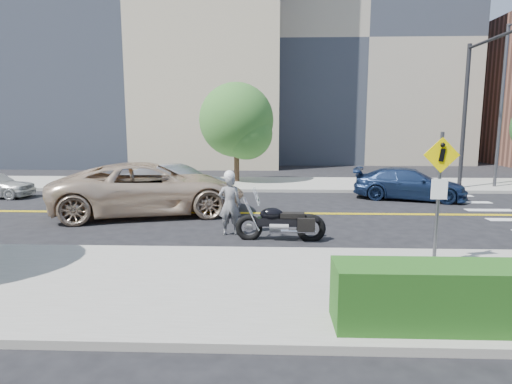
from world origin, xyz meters
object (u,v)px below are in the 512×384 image
object	(u,v)px
suv	(150,188)
parked_car_blue	(409,184)
motorcycle	(281,214)
pedestrian_sign	(439,186)
parked_car_silver	(175,182)
motorcyclist	(230,203)

from	to	relation	value
suv	parked_car_blue	xyz separation A→B (m)	(10.60, 3.55, -0.27)
suv	motorcycle	bearing A→B (deg)	-141.46
suv	pedestrian_sign	bearing A→B (deg)	-141.81
motorcycle	suv	distance (m)	5.91
pedestrian_sign	motorcycle	world-z (taller)	pedestrian_sign
pedestrian_sign	motorcycle	bearing A→B (deg)	143.12
motorcycle	suv	xyz separation A→B (m)	(-4.77, 3.47, 0.20)
pedestrian_sign	suv	world-z (taller)	pedestrian_sign
parked_car_silver	parked_car_blue	distance (m)	10.42
pedestrian_sign	motorcyclist	world-z (taller)	pedestrian_sign
motorcyclist	parked_car_blue	distance (m)	9.80
motorcyclist	suv	world-z (taller)	motorcyclist
motorcyclist	motorcycle	world-z (taller)	motorcyclist
motorcycle	suv	size ratio (longest dim) A/B	0.36
pedestrian_sign	suv	size ratio (longest dim) A/B	0.43
pedestrian_sign	parked_car_silver	distance (m)	12.34
parked_car_silver	motorcyclist	bearing A→B (deg)	-136.85
motorcyclist	motorcycle	size ratio (longest dim) A/B	0.79
motorcyclist	parked_car_silver	bearing A→B (deg)	-67.73
motorcyclist	motorcycle	distance (m)	1.65
pedestrian_sign	suv	bearing A→B (deg)	143.62
suv	parked_car_blue	size ratio (longest dim) A/B	1.45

